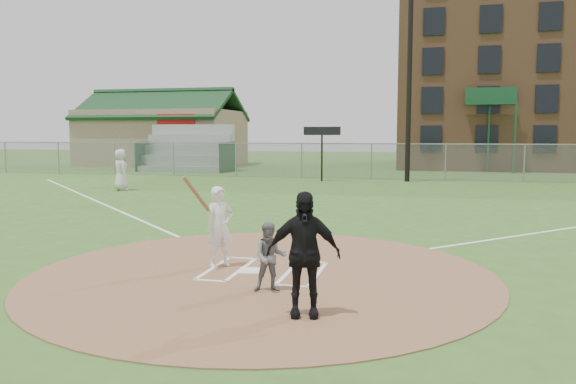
% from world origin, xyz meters
% --- Properties ---
extents(ground, '(140.00, 140.00, 0.00)m').
position_xyz_m(ground, '(0.00, 0.00, 0.00)').
color(ground, '#335E20').
rests_on(ground, ground).
extents(dirt_circle, '(8.40, 8.40, 0.02)m').
position_xyz_m(dirt_circle, '(0.00, 0.00, 0.01)').
color(dirt_circle, '#8F6344').
rests_on(dirt_circle, ground).
extents(home_plate, '(0.50, 0.50, 0.03)m').
position_xyz_m(home_plate, '(-0.24, 0.04, 0.03)').
color(home_plate, white).
rests_on(home_plate, dirt_circle).
extents(foul_line_third, '(17.04, 17.04, 0.01)m').
position_xyz_m(foul_line_third, '(-9.00, 9.00, 0.01)').
color(foul_line_third, white).
rests_on(foul_line_third, ground).
extents(catcher, '(0.64, 0.56, 1.12)m').
position_xyz_m(catcher, '(0.45, -1.11, 0.58)').
color(catcher, slate).
rests_on(catcher, dirt_circle).
extents(umpire, '(1.09, 0.63, 1.74)m').
position_xyz_m(umpire, '(1.22, -2.18, 0.89)').
color(umpire, black).
rests_on(umpire, dirt_circle).
extents(ondeck_player, '(1.07, 1.05, 1.86)m').
position_xyz_m(ondeck_player, '(-10.45, 13.15, 0.93)').
color(ondeck_player, silver).
rests_on(ondeck_player, ground).
extents(batters_boxes, '(2.08, 1.88, 0.01)m').
position_xyz_m(batters_boxes, '(0.00, 0.15, 0.03)').
color(batters_boxes, white).
rests_on(batters_boxes, dirt_circle).
extents(batter_at_plate, '(0.81, 1.01, 1.78)m').
position_xyz_m(batter_at_plate, '(-0.93, 0.29, 0.80)').
color(batter_at_plate, white).
rests_on(batter_at_plate, dirt_circle).
extents(outfield_fence, '(56.08, 0.08, 2.03)m').
position_xyz_m(outfield_fence, '(0.00, 22.00, 1.02)').
color(outfield_fence, slate).
rests_on(outfield_fence, ground).
extents(bleachers, '(6.08, 3.20, 3.20)m').
position_xyz_m(bleachers, '(-13.00, 26.20, 1.59)').
color(bleachers, '#B7BABF').
rests_on(bleachers, ground).
extents(clubhouse, '(12.20, 8.71, 6.23)m').
position_xyz_m(clubhouse, '(-18.00, 32.99, 2.39)').
color(clubhouse, tan).
rests_on(clubhouse, ground).
extents(light_pole, '(1.20, 0.30, 12.22)m').
position_xyz_m(light_pole, '(2.00, 21.00, 6.61)').
color(light_pole, black).
rests_on(light_pole, ground).
extents(scoreboard_sign, '(2.00, 0.10, 2.93)m').
position_xyz_m(scoreboard_sign, '(-2.50, 20.20, 2.39)').
color(scoreboard_sign, black).
rests_on(scoreboard_sign, ground).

